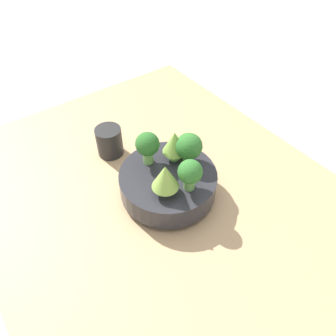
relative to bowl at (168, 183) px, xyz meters
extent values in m
plane|color=#ADA89E|center=(-0.01, -0.01, -0.09)|extent=(6.00, 6.00, 0.00)
cube|color=tan|center=(-0.01, -0.01, -0.06)|extent=(1.04, 0.82, 0.05)
cylinder|color=#28282D|center=(0.00, 0.00, -0.03)|extent=(0.10, 0.10, 0.01)
cylinder|color=#28282D|center=(0.00, 0.00, 0.00)|extent=(0.23, 0.23, 0.06)
cylinder|color=#6BA34C|center=(0.06, 0.01, 0.05)|extent=(0.03, 0.03, 0.03)
sphere|color=#2D6B28|center=(0.06, 0.01, 0.08)|extent=(0.05, 0.05, 0.05)
cylinder|color=#609347|center=(0.04, -0.04, 0.04)|extent=(0.02, 0.02, 0.02)
cone|color=#84AD47|center=(0.04, -0.04, 0.08)|extent=(0.06, 0.06, 0.06)
cylinder|color=#7AB256|center=(-0.06, -0.01, 0.05)|extent=(0.02, 0.02, 0.04)
sphere|color=#286023|center=(-0.06, -0.01, 0.09)|extent=(0.06, 0.06, 0.06)
cylinder|color=#7AB256|center=(-0.03, 0.04, 0.04)|extent=(0.03, 0.03, 0.02)
cone|color=#84AD47|center=(-0.03, 0.04, 0.08)|extent=(0.06, 0.06, 0.06)
cylinder|color=#7AB256|center=(0.00, 0.07, 0.04)|extent=(0.03, 0.03, 0.03)
sphere|color=#2D6B28|center=(0.00, 0.07, 0.08)|extent=(0.06, 0.06, 0.06)
cylinder|color=black|center=(-0.22, -0.04, 0.00)|extent=(0.07, 0.07, 0.08)
camera|label=1|loc=(0.43, -0.31, 0.58)|focal=35.00mm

